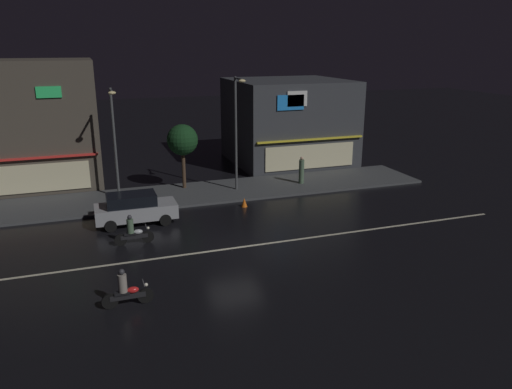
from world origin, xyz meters
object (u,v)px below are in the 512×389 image
object	(u,v)px
pedestrian_on_sidewalk	(301,171)
traffic_cone	(244,202)
motorcycle_lead	(126,291)
motorcycle_following	(133,232)
streetlamp_west	(114,135)
parked_car_near_kerb	(135,208)
streetlamp_mid	(237,125)

from	to	relation	value
pedestrian_on_sidewalk	traffic_cone	distance (m)	6.11
motorcycle_lead	traffic_cone	xyz separation A→B (m)	(7.74, 9.71, -0.36)
pedestrian_on_sidewalk	motorcycle_following	xyz separation A→B (m)	(-12.04, -6.93, -0.37)
streetlamp_west	parked_car_near_kerb	world-z (taller)	streetlamp_west
parked_car_near_kerb	motorcycle_lead	xyz separation A→B (m)	(-1.29, -8.95, -0.24)
traffic_cone	motorcycle_following	bearing A→B (deg)	-151.49
streetlamp_west	parked_car_near_kerb	distance (m)	5.58
streetlamp_mid	parked_car_near_kerb	distance (m)	8.71
streetlamp_mid	streetlamp_west	bearing A→B (deg)	174.95
streetlamp_west	traffic_cone	world-z (taller)	streetlamp_west
motorcycle_following	traffic_cone	world-z (taller)	motorcycle_following
pedestrian_on_sidewalk	streetlamp_mid	bearing A→B (deg)	-113.00
parked_car_near_kerb	motorcycle_lead	bearing A→B (deg)	81.83
streetlamp_mid	motorcycle_following	world-z (taller)	streetlamp_mid
streetlamp_mid	pedestrian_on_sidewalk	xyz separation A→B (m)	(4.64, 0.12, -3.41)
motorcycle_following	traffic_cone	bearing A→B (deg)	31.40
pedestrian_on_sidewalk	parked_car_near_kerb	world-z (taller)	pedestrian_on_sidewalk
streetlamp_west	traffic_cone	xyz separation A→B (m)	(6.95, -3.73, -3.87)
pedestrian_on_sidewalk	motorcycle_lead	distance (m)	18.25
pedestrian_on_sidewalk	parked_car_near_kerb	xyz separation A→B (m)	(-11.61, -3.95, -0.14)
streetlamp_west	streetlamp_mid	world-z (taller)	streetlamp_mid
motorcycle_lead	parked_car_near_kerb	bearing A→B (deg)	-94.13
streetlamp_mid	pedestrian_on_sidewalk	size ratio (longest dim) A/B	3.90
streetlamp_west	motorcycle_following	world-z (taller)	streetlamp_west
parked_car_near_kerb	motorcycle_lead	world-z (taller)	parked_car_near_kerb
parked_car_near_kerb	traffic_cone	bearing A→B (deg)	-173.28
streetlamp_mid	pedestrian_on_sidewalk	world-z (taller)	streetlamp_mid
parked_car_near_kerb	motorcycle_following	distance (m)	3.02
streetlamp_mid	motorcycle_lead	bearing A→B (deg)	-122.86
streetlamp_west	pedestrian_on_sidewalk	distance (m)	12.52
parked_car_near_kerb	motorcycle_following	world-z (taller)	parked_car_near_kerb
pedestrian_on_sidewalk	traffic_cone	xyz separation A→B (m)	(-5.16, -3.19, -0.73)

